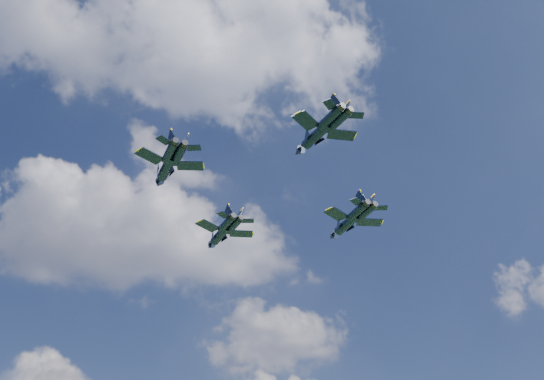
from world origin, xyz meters
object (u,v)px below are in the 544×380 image
(jet_lead, at_px, (220,235))
(jet_slot, at_px, (315,136))
(jet_left, at_px, (166,168))
(jet_right, at_px, (346,224))

(jet_lead, distance_m, jet_slot, 34.14)
(jet_slot, bearing_deg, jet_left, 139.03)
(jet_left, bearing_deg, jet_right, 10.50)
(jet_right, xyz_separation_m, jet_slot, (-10.45, -23.77, 1.41))
(jet_left, relative_size, jet_slot, 0.98)
(jet_lead, distance_m, jet_right, 24.54)
(jet_right, bearing_deg, jet_left, -170.69)
(jet_left, xyz_separation_m, jet_right, (33.04, 16.64, 1.87))
(jet_lead, xyz_separation_m, jet_left, (-9.79, -24.49, -2.14))
(jet_right, relative_size, jet_slot, 1.09)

